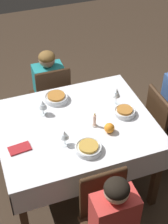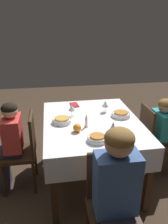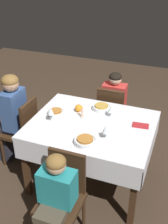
# 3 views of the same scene
# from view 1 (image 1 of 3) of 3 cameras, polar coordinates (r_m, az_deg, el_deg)

# --- Properties ---
(ground_plane) EXTENTS (8.00, 8.00, 0.00)m
(ground_plane) POSITION_cam_1_polar(r_m,az_deg,el_deg) (3.37, -1.30, -11.61)
(ground_plane) COLOR #3D2D21
(dining_table) EXTENTS (1.28, 1.03, 0.77)m
(dining_table) POSITION_cam_1_polar(r_m,az_deg,el_deg) (2.87, -1.50, -3.28)
(dining_table) COLOR silver
(dining_table) RESTS_ON ground_plane
(chair_west) EXTENTS (0.37, 0.37, 0.88)m
(chair_west) POSITION_cam_1_polar(r_m,az_deg,el_deg) (3.29, 13.18, -2.16)
(chair_west) COLOR #382314
(chair_west) RESTS_ON ground_plane
(chair_south) EXTENTS (0.37, 0.37, 0.88)m
(chair_south) POSITION_cam_1_polar(r_m,az_deg,el_deg) (3.54, -5.34, 2.43)
(chair_south) COLOR #382314
(chair_south) RESTS_ON ground_plane
(chair_north) EXTENTS (0.37, 0.37, 0.88)m
(chair_north) POSITION_cam_1_polar(r_m,az_deg,el_deg) (2.57, 3.92, -17.37)
(chair_north) COLOR #382314
(chair_north) RESTS_ON ground_plane
(person_child_teal) EXTENTS (0.30, 0.33, 0.97)m
(person_child_teal) POSITION_cam_1_polar(r_m,az_deg,el_deg) (3.63, -6.07, 4.45)
(person_child_teal) COLOR #4C4233
(person_child_teal) RESTS_ON ground_plane
(bowl_west) EXTENTS (0.18, 0.18, 0.06)m
(bowl_west) POSITION_cam_1_polar(r_m,az_deg,el_deg) (2.89, 6.77, 0.08)
(bowl_west) COLOR silver
(bowl_west) RESTS_ON dining_table
(wine_glass_west) EXTENTS (0.07, 0.07, 0.17)m
(wine_glass_west) POSITION_cam_1_polar(r_m,az_deg,el_deg) (2.93, 5.43, 3.17)
(wine_glass_west) COLOR white
(wine_glass_west) RESTS_ON dining_table
(bowl_south) EXTENTS (0.21, 0.21, 0.06)m
(bowl_south) POSITION_cam_1_polar(r_m,az_deg,el_deg) (3.03, -4.63, 2.43)
(bowl_south) COLOR silver
(bowl_south) RESTS_ON dining_table
(wine_glass_south) EXTENTS (0.07, 0.07, 0.14)m
(wine_glass_south) POSITION_cam_1_polar(r_m,az_deg,el_deg) (2.85, -6.90, 1.19)
(wine_glass_south) COLOR white
(wine_glass_south) RESTS_ON dining_table
(bowl_north) EXTENTS (0.20, 0.20, 0.06)m
(bowl_north) POSITION_cam_1_polar(r_m,az_deg,el_deg) (2.57, 0.85, -5.95)
(bowl_north) COLOR silver
(bowl_north) RESTS_ON dining_table
(wine_glass_north) EXTENTS (0.07, 0.07, 0.14)m
(wine_glass_north) POSITION_cam_1_polar(r_m,az_deg,el_deg) (2.57, -3.26, -3.86)
(wine_glass_north) COLOR white
(wine_glass_north) RESTS_ON dining_table
(candle_centerpiece) EXTENTS (0.04, 0.04, 0.14)m
(candle_centerpiece) POSITION_cam_1_polar(r_m,az_deg,el_deg) (2.75, 1.77, -1.54)
(candle_centerpiece) COLOR beige
(candle_centerpiece) RESTS_ON dining_table
(orange_fruit) EXTENTS (0.08, 0.08, 0.08)m
(orange_fruit) POSITION_cam_1_polar(r_m,az_deg,el_deg) (2.71, 4.24, -2.67)
(orange_fruit) COLOR orange
(orange_fruit) RESTS_ON dining_table
(napkin_red_folded) EXTENTS (0.17, 0.11, 0.01)m
(napkin_red_folded) POSITION_cam_1_polar(r_m,az_deg,el_deg) (2.64, -10.64, -5.97)
(napkin_red_folded) COLOR #AD2328
(napkin_red_folded) RESTS_ON dining_table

